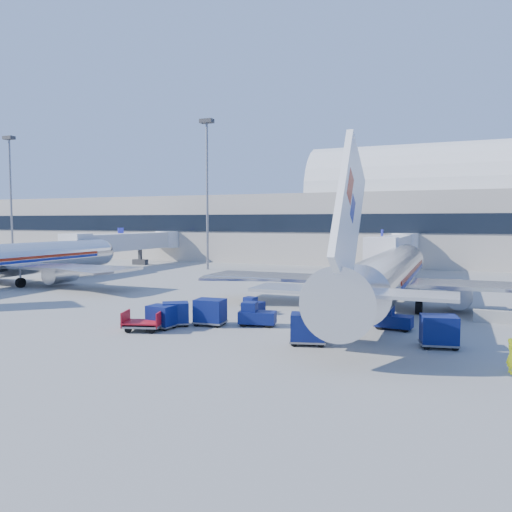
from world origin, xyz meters
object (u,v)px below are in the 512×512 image
at_px(tug_right, 392,319).
at_px(jetbridge_near, 395,247).
at_px(cart_open_red, 143,324).
at_px(cart_solo_near, 308,328).
at_px(barrier_near, 496,317).
at_px(tug_lead, 256,315).
at_px(cart_train_b, 176,313).
at_px(airliner_mid, 10,260).
at_px(tug_left, 253,306).
at_px(mast_far_west, 10,180).
at_px(cart_train_a, 210,311).
at_px(cart_train_c, 161,316).
at_px(cart_solo_far, 439,331).
at_px(jetbridge_mid, 132,242).
at_px(airliner_main, 387,275).
at_px(mast_west, 207,172).
at_px(ramp_worker, 511,356).

bearing_deg(tug_right, jetbridge_near, 102.48).
bearing_deg(cart_open_red, cart_solo_near, -13.58).
xyz_separation_m(barrier_near, tug_lead, (-15.68, -7.41, 0.31)).
height_order(cart_train_b, cart_open_red, cart_train_b).
bearing_deg(airliner_mid, jetbridge_near, 33.59).
distance_m(airliner_mid, tug_left, 32.85).
xyz_separation_m(mast_far_west, tug_left, (60.29, -31.08, -14.17)).
distance_m(airliner_mid, cart_train_a, 33.19).
relative_size(tug_right, cart_train_c, 1.33).
distance_m(tug_lead, cart_solo_far, 12.24).
bearing_deg(jetbridge_mid, cart_train_b, -50.60).
bearing_deg(cart_train_a, cart_solo_far, -6.09).
relative_size(airliner_mid, jetbridge_mid, 1.35).
relative_size(airliner_main, cart_solo_far, 15.45).
relative_size(barrier_near, cart_open_red, 1.04).
relative_size(cart_train_b, cart_solo_near, 0.96).
distance_m(jetbridge_near, mast_west, 29.67).
height_order(airliner_main, jetbridge_mid, airliner_main).
bearing_deg(airliner_main, cart_train_b, -137.03).
bearing_deg(cart_train_c, cart_train_a, 44.93).
bearing_deg(mast_far_west, mast_west, 0.00).
bearing_deg(cart_solo_far, jetbridge_near, 88.39).
bearing_deg(ramp_worker, cart_train_b, 67.46).
distance_m(cart_train_c, cart_solo_near, 10.54).
distance_m(airliner_mid, tug_lead, 35.78).
bearing_deg(jetbridge_mid, airliner_main, -30.64).
height_order(airliner_mid, tug_lead, airliner_mid).
bearing_deg(cart_solo_far, tug_right, 116.06).
relative_size(cart_train_b, ramp_worker, 1.37).
distance_m(barrier_near, cart_solo_near, 15.56).
bearing_deg(cart_train_b, cart_solo_near, -42.69).
relative_size(cart_train_b, cart_solo_far, 0.98).
height_order(jetbridge_near, cart_train_a, jetbridge_near).
relative_size(tug_left, cart_open_red, 0.77).
relative_size(cart_train_a, ramp_worker, 1.29).
xyz_separation_m(airliner_mid, cart_open_red, (27.99, -14.33, -2.45)).
relative_size(tug_right, cart_solo_far, 1.06).
height_order(airliner_mid, mast_far_west, mast_far_west).
height_order(mast_west, tug_lead, mast_west).
bearing_deg(jetbridge_near, cart_solo_near, -90.61).
bearing_deg(ramp_worker, airliner_main, 13.75).
bearing_deg(cart_solo_near, mast_far_west, 134.82).
bearing_deg(jetbridge_mid, cart_train_c, -51.81).
distance_m(cart_train_b, cart_solo_far, 17.37).
bearing_deg(airliner_main, cart_open_red, -134.35).
xyz_separation_m(jetbridge_mid, tug_right, (45.73, -33.81, -3.20)).
height_order(tug_left, cart_train_c, cart_train_c).
bearing_deg(tug_lead, tug_left, 104.51).
bearing_deg(tug_left, tug_lead, -144.78).
xyz_separation_m(mast_west, cart_train_b, (17.08, -37.52, -13.91)).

